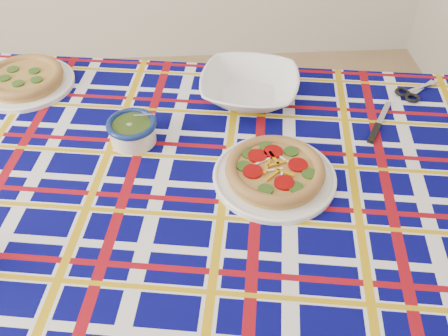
{
  "coord_description": "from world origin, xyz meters",
  "views": [
    {
      "loc": [
        0.57,
        -0.96,
        1.72
      ],
      "look_at": [
        0.63,
        -0.0,
        0.83
      ],
      "focal_mm": 40.0,
      "sensor_mm": 36.0,
      "label": 1
    }
  ],
  "objects_px": {
    "dining_table": "(196,193)",
    "serving_bowl": "(249,87)",
    "pesto_bowl": "(132,129)",
    "main_focaccia_plate": "(275,170)"
  },
  "relations": [
    {
      "from": "pesto_bowl",
      "to": "serving_bowl",
      "type": "bearing_deg",
      "value": 29.22
    },
    {
      "from": "pesto_bowl",
      "to": "serving_bowl",
      "type": "height_order",
      "value": "pesto_bowl"
    },
    {
      "from": "main_focaccia_plate",
      "to": "pesto_bowl",
      "type": "distance_m",
      "value": 0.42
    },
    {
      "from": "dining_table",
      "to": "main_focaccia_plate",
      "type": "height_order",
      "value": "main_focaccia_plate"
    },
    {
      "from": "dining_table",
      "to": "serving_bowl",
      "type": "relative_size",
      "value": 6.06
    },
    {
      "from": "main_focaccia_plate",
      "to": "pesto_bowl",
      "type": "relative_size",
      "value": 2.35
    },
    {
      "from": "dining_table",
      "to": "serving_bowl",
      "type": "xyz_separation_m",
      "value": [
        0.18,
        0.33,
        0.12
      ]
    },
    {
      "from": "dining_table",
      "to": "pesto_bowl",
      "type": "relative_size",
      "value": 13.11
    },
    {
      "from": "serving_bowl",
      "to": "main_focaccia_plate",
      "type": "bearing_deg",
      "value": -85.45
    },
    {
      "from": "dining_table",
      "to": "main_focaccia_plate",
      "type": "distance_m",
      "value": 0.24
    }
  ]
}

